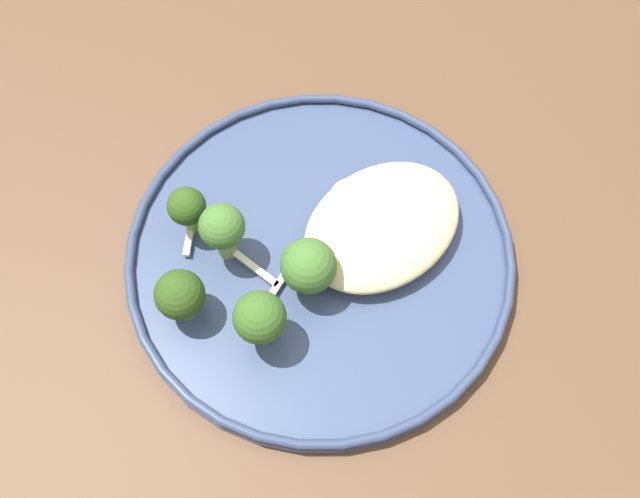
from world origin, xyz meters
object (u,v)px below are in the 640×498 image
(seared_scallop_rear_pale, at_px, (322,252))
(broccoli_floret_left_leaning, at_px, (260,318))
(broccoli_floret_center_pile, at_px, (180,295))
(seared_scallop_tiny_bay, at_px, (369,265))
(broccoli_floret_beside_noodles, at_px, (222,229))
(broccoli_floret_tall_stalk, at_px, (187,208))
(dinner_plate, at_px, (320,256))
(seared_scallop_front_small, at_px, (377,234))
(broccoli_floret_front_edge, at_px, (309,266))
(seared_scallop_half_hidden, at_px, (352,200))
(seared_scallop_on_noodles, at_px, (403,191))
(seared_scallop_tilted_round, at_px, (402,220))

(seared_scallop_rear_pale, relative_size, broccoli_floret_left_leaning, 0.53)
(broccoli_floret_center_pile, bearing_deg, broccoli_floret_left_leaning, 121.32)
(seared_scallop_rear_pale, bearing_deg, seared_scallop_tiny_bay, 123.72)
(seared_scallop_tiny_bay, relative_size, broccoli_floret_beside_noodles, 0.63)
(broccoli_floret_tall_stalk, bearing_deg, dinner_plate, 127.26)
(seared_scallop_front_small, height_order, broccoli_floret_left_leaning, broccoli_floret_left_leaning)
(broccoli_floret_front_edge, bearing_deg, broccoli_floret_beside_noodles, -63.59)
(seared_scallop_rear_pale, relative_size, broccoli_floret_center_pile, 0.62)
(broccoli_floret_tall_stalk, bearing_deg, broccoli_floret_beside_noodles, 104.68)
(dinner_plate, bearing_deg, seared_scallop_tiny_bay, 120.26)
(seared_scallop_half_hidden, distance_m, broccoli_floret_tall_stalk, 0.12)
(broccoli_floret_left_leaning, relative_size, broccoli_floret_front_edge, 1.06)
(dinner_plate, distance_m, broccoli_floret_left_leaning, 0.08)
(seared_scallop_front_small, bearing_deg, seared_scallop_on_noodles, -158.41)
(seared_scallop_rear_pale, relative_size, seared_scallop_tilted_round, 1.13)
(dinner_plate, relative_size, seared_scallop_rear_pale, 9.71)
(seared_scallop_on_noodles, bearing_deg, broccoli_floret_tall_stalk, -29.98)
(seared_scallop_tilted_round, distance_m, broccoli_floret_front_edge, 0.09)
(broccoli_floret_left_leaning, relative_size, broccoli_floret_center_pile, 1.17)
(seared_scallop_tilted_round, relative_size, broccoli_floret_beside_noodles, 0.46)
(seared_scallop_tiny_bay, bearing_deg, dinner_plate, -59.74)
(broccoli_floret_beside_noodles, bearing_deg, broccoli_floret_tall_stalk, -75.32)
(seared_scallop_front_small, height_order, broccoli_floret_front_edge, broccoli_floret_front_edge)
(seared_scallop_front_small, bearing_deg, broccoli_floret_center_pile, -17.58)
(broccoli_floret_left_leaning, height_order, broccoli_floret_tall_stalk, broccoli_floret_left_leaning)
(seared_scallop_rear_pale, relative_size, seared_scallop_on_noodles, 0.95)
(seared_scallop_on_noodles, distance_m, broccoli_floret_center_pile, 0.19)
(broccoli_floret_tall_stalk, bearing_deg, broccoli_floret_left_leaning, 83.28)
(dinner_plate, xyz_separation_m, seared_scallop_tiny_bay, (-0.02, 0.03, 0.01))
(seared_scallop_front_small, height_order, broccoli_floret_center_pile, broccoli_floret_center_pile)
(seared_scallop_tilted_round, relative_size, broccoli_floret_left_leaning, 0.47)
(broccoli_floret_left_leaning, distance_m, broccoli_floret_front_edge, 0.05)
(seared_scallop_tiny_bay, xyz_separation_m, broccoli_floret_tall_stalk, (0.08, -0.11, 0.02))
(seared_scallop_tilted_round, distance_m, broccoli_floret_tall_stalk, 0.16)
(dinner_plate, bearing_deg, broccoli_floret_tall_stalk, -52.74)
(dinner_plate, height_order, broccoli_floret_tall_stalk, broccoli_floret_tall_stalk)
(seared_scallop_rear_pale, bearing_deg, broccoli_floret_tall_stalk, -54.13)
(seared_scallop_on_noodles, height_order, broccoli_floret_front_edge, broccoli_floret_front_edge)
(broccoli_floret_tall_stalk, bearing_deg, seared_scallop_rear_pale, 125.87)
(dinner_plate, relative_size, seared_scallop_tiny_bay, 8.11)
(seared_scallop_front_small, distance_m, seared_scallop_rear_pale, 0.04)
(seared_scallop_half_hidden, xyz_separation_m, seared_scallop_tilted_round, (-0.02, 0.04, 0.00))
(broccoli_floret_beside_noodles, relative_size, broccoli_floret_tall_stalk, 1.17)
(broccoli_floret_tall_stalk, bearing_deg, seared_scallop_on_noodles, 150.02)
(dinner_plate, distance_m, seared_scallop_tiny_bay, 0.04)
(dinner_plate, relative_size, broccoli_floret_center_pile, 6.06)
(broccoli_floret_center_pile, bearing_deg, broccoli_floret_beside_noodles, -159.66)
(seared_scallop_tilted_round, bearing_deg, broccoli_floret_beside_noodles, -30.72)
(seared_scallop_on_noodles, distance_m, seared_scallop_tilted_round, 0.03)
(dinner_plate, height_order, seared_scallop_front_small, seared_scallop_front_small)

